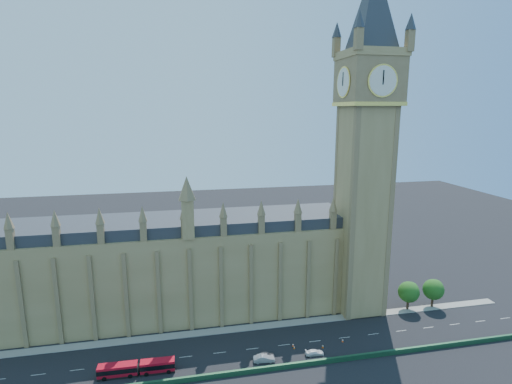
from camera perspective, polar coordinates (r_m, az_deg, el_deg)
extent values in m
plane|color=black|center=(103.74, -2.86, -21.70)|extent=(400.00, 400.00, 0.00)
cube|color=olive|center=(117.20, -17.06, -11.21)|extent=(120.00, 20.00, 25.00)
cube|color=#2D3035|center=(112.62, -17.49, -4.62)|extent=(120.00, 18.00, 3.00)
cube|color=olive|center=(115.35, 14.88, -2.80)|extent=(12.00, 12.00, 58.00)
cube|color=olive|center=(112.11, 15.84, 14.80)|extent=(14.00, 14.00, 12.00)
cylinder|color=silver|center=(105.80, 17.67, 14.91)|extent=(7.20, 0.30, 7.20)
cube|color=olive|center=(112.76, 16.05, 18.35)|extent=(14.50, 14.50, 2.00)
cube|color=#1E4C2D|center=(96.09, -1.95, -24.31)|extent=(160.00, 0.60, 1.20)
cube|color=gray|center=(111.68, -3.65, -19.03)|extent=(160.00, 3.00, 0.16)
cylinder|color=#382619|center=(128.00, 20.86, -14.62)|extent=(0.70, 0.70, 4.00)
sphere|color=#1C4D14|center=(126.54, 20.98, -13.19)|extent=(6.00, 6.00, 6.00)
sphere|color=#1C4D14|center=(126.93, 21.24, -12.84)|extent=(4.38, 4.38, 4.38)
cylinder|color=#382619|center=(132.23, 23.88, -14.00)|extent=(0.70, 0.70, 4.00)
sphere|color=#1C4D14|center=(130.81, 24.01, -12.61)|extent=(6.00, 6.00, 6.00)
sphere|color=#1C4D14|center=(131.24, 24.25, -12.26)|extent=(4.38, 4.38, 4.38)
cube|color=#B70C1D|center=(99.79, -19.14, -22.94)|extent=(8.43, 2.54, 2.79)
cube|color=#B70C1D|center=(98.78, -13.87, -22.99)|extent=(7.50, 2.52, 2.79)
cube|color=black|center=(99.60, -19.15, -22.78)|extent=(8.48, 2.59, 1.06)
cube|color=black|center=(98.60, -13.88, -22.83)|extent=(7.55, 2.57, 1.06)
cylinder|color=black|center=(99.30, -16.66, -23.05)|extent=(0.82, 2.25, 2.23)
cylinder|color=black|center=(99.84, -20.87, -23.70)|extent=(0.94, 0.30, 0.93)
cylinder|color=black|center=(101.71, -20.61, -22.95)|extent=(0.94, 0.30, 0.93)
cylinder|color=black|center=(98.97, -17.54, -23.80)|extent=(0.94, 0.30, 0.93)
cylinder|color=black|center=(100.87, -17.36, -23.04)|extent=(0.94, 0.30, 0.93)
cylinder|color=black|center=(98.57, -15.39, -23.82)|extent=(0.94, 0.30, 0.93)
cylinder|color=black|center=(100.47, -15.27, -23.06)|extent=(0.94, 0.30, 0.93)
cylinder|color=black|center=(98.21, -12.37, -23.81)|extent=(0.94, 0.30, 0.93)
cylinder|color=black|center=(100.11, -12.32, -23.04)|extent=(0.94, 0.30, 0.93)
imported|color=#393A40|center=(100.95, 1.40, -22.26)|extent=(4.20, 1.83, 1.41)
imported|color=#95979C|center=(99.61, 1.16, -22.70)|extent=(5.09, 2.25, 1.63)
imported|color=white|center=(102.80, 8.37, -21.75)|extent=(4.48, 2.02, 1.27)
cube|color=black|center=(108.96, 12.27, -20.18)|extent=(0.57, 0.57, 0.04)
cone|color=#FF4F0D|center=(108.77, 12.27, -20.02)|extent=(0.63, 0.63, 0.76)
cylinder|color=white|center=(108.71, 12.28, -19.97)|extent=(0.37, 0.37, 0.13)
cube|color=black|center=(104.75, 5.48, -21.37)|extent=(0.43, 0.43, 0.04)
cone|color=orange|center=(104.57, 5.48, -21.23)|extent=(0.47, 0.47, 0.67)
cylinder|color=white|center=(104.52, 5.49, -21.18)|extent=(0.33, 0.33, 0.12)
cube|color=black|center=(105.50, 5.32, -21.10)|extent=(0.54, 0.54, 0.04)
cone|color=#FC480D|center=(105.31, 5.32, -20.94)|extent=(0.59, 0.59, 0.74)
cylinder|color=white|center=(105.25, 5.33, -20.90)|extent=(0.36, 0.36, 0.13)
cube|color=black|center=(105.91, 9.51, -21.08)|extent=(0.51, 0.51, 0.04)
cone|color=#FF600D|center=(105.72, 9.52, -20.92)|extent=(0.56, 0.56, 0.76)
cylinder|color=white|center=(105.66, 9.52, -20.87)|extent=(0.37, 0.37, 0.13)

